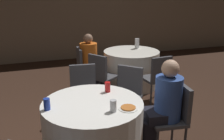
{
  "coord_description": "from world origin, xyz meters",
  "views": [
    {
      "loc": [
        -0.5,
        -2.48,
        1.89
      ],
      "look_at": [
        0.57,
        0.67,
        0.84
      ],
      "focal_mm": 40.0,
      "sensor_mm": 36.0,
      "label": 1
    }
  ],
  "objects_px": {
    "chair_near_northeast": "(127,90)",
    "soda_can_silver": "(113,106)",
    "chair_near_east": "(174,112)",
    "person_blue_shirt": "(161,109)",
    "bottle_far": "(137,44)",
    "table_near": "(93,132)",
    "pizza_plate_near": "(128,108)",
    "chair_far_south": "(158,75)",
    "table_far": "(131,68)",
    "chair_far_west": "(84,65)",
    "person_orange_shirt": "(92,62)",
    "soda_can_blue": "(47,104)",
    "soda_can_red": "(108,87)",
    "chair_near_north": "(84,88)",
    "chair_far_southwest": "(101,73)"
  },
  "relations": [
    {
      "from": "chair_near_northeast",
      "to": "soda_can_silver",
      "type": "xyz_separation_m",
      "value": [
        -0.54,
        -0.95,
        0.27
      ]
    },
    {
      "from": "chair_near_east",
      "to": "bottle_far",
      "type": "relative_size",
      "value": 4.12
    },
    {
      "from": "person_blue_shirt",
      "to": "soda_can_silver",
      "type": "relative_size",
      "value": 9.59
    },
    {
      "from": "soda_can_red",
      "to": "soda_can_blue",
      "type": "distance_m",
      "value": 0.77
    },
    {
      "from": "table_far",
      "to": "table_near",
      "type": "bearing_deg",
      "value": -122.69
    },
    {
      "from": "table_near",
      "to": "chair_near_north",
      "type": "distance_m",
      "value": 0.98
    },
    {
      "from": "table_near",
      "to": "pizza_plate_near",
      "type": "height_order",
      "value": "pizza_plate_near"
    },
    {
      "from": "pizza_plate_near",
      "to": "bottle_far",
      "type": "xyz_separation_m",
      "value": [
        1.24,
        2.55,
        0.1
      ]
    },
    {
      "from": "chair_far_south",
      "to": "table_far",
      "type": "bearing_deg",
      "value": 90.0
    },
    {
      "from": "person_orange_shirt",
      "to": "chair_near_east",
      "type": "bearing_deg",
      "value": 11.74
    },
    {
      "from": "chair_near_northeast",
      "to": "soda_can_red",
      "type": "distance_m",
      "value": 0.68
    },
    {
      "from": "chair_far_west",
      "to": "bottle_far",
      "type": "distance_m",
      "value": 1.22
    },
    {
      "from": "chair_near_east",
      "to": "chair_near_north",
      "type": "relative_size",
      "value": 1.0
    },
    {
      "from": "chair_near_east",
      "to": "person_blue_shirt",
      "type": "relative_size",
      "value": 0.74
    },
    {
      "from": "person_blue_shirt",
      "to": "soda_can_blue",
      "type": "relative_size",
      "value": 9.59
    },
    {
      "from": "chair_far_southwest",
      "to": "person_blue_shirt",
      "type": "relative_size",
      "value": 0.74
    },
    {
      "from": "table_far",
      "to": "soda_can_blue",
      "type": "relative_size",
      "value": 9.22
    },
    {
      "from": "chair_far_south",
      "to": "bottle_far",
      "type": "xyz_separation_m",
      "value": [
        0.12,
        1.15,
        0.32
      ]
    },
    {
      "from": "chair_near_east",
      "to": "chair_far_west",
      "type": "distance_m",
      "value": 2.33
    },
    {
      "from": "person_blue_shirt",
      "to": "bottle_far",
      "type": "distance_m",
      "value": 2.53
    },
    {
      "from": "table_near",
      "to": "pizza_plate_near",
      "type": "bearing_deg",
      "value": -39.72
    },
    {
      "from": "table_near",
      "to": "soda_can_blue",
      "type": "bearing_deg",
      "value": -177.97
    },
    {
      "from": "soda_can_red",
      "to": "bottle_far",
      "type": "xyz_separation_m",
      "value": [
        1.31,
        2.06,
        0.04
      ]
    },
    {
      "from": "soda_can_blue",
      "to": "person_blue_shirt",
      "type": "bearing_deg",
      "value": -4.03
    },
    {
      "from": "chair_far_south",
      "to": "person_orange_shirt",
      "type": "distance_m",
      "value": 1.33
    },
    {
      "from": "chair_near_east",
      "to": "chair_far_west",
      "type": "bearing_deg",
      "value": 21.85
    },
    {
      "from": "table_far",
      "to": "soda_can_blue",
      "type": "xyz_separation_m",
      "value": [
        -1.83,
        -2.13,
        0.43
      ]
    },
    {
      "from": "chair_near_northeast",
      "to": "chair_near_north",
      "type": "bearing_deg",
      "value": 19.48
    },
    {
      "from": "table_near",
      "to": "person_blue_shirt",
      "type": "distance_m",
      "value": 0.83
    },
    {
      "from": "pizza_plate_near",
      "to": "soda_can_blue",
      "type": "distance_m",
      "value": 0.83
    },
    {
      "from": "person_blue_shirt",
      "to": "soda_can_silver",
      "type": "bearing_deg",
      "value": 111.63
    },
    {
      "from": "pizza_plate_near",
      "to": "bottle_far",
      "type": "distance_m",
      "value": 2.84
    },
    {
      "from": "table_near",
      "to": "pizza_plate_near",
      "type": "xyz_separation_m",
      "value": [
        0.31,
        -0.26,
        0.38
      ]
    },
    {
      "from": "chair_near_northeast",
      "to": "soda_can_red",
      "type": "xyz_separation_m",
      "value": [
        -0.44,
        -0.44,
        0.27
      ]
    },
    {
      "from": "person_blue_shirt",
      "to": "soda_can_blue",
      "type": "xyz_separation_m",
      "value": [
        -1.27,
        0.09,
        0.21
      ]
    },
    {
      "from": "pizza_plate_near",
      "to": "soda_can_blue",
      "type": "relative_size",
      "value": 1.7
    },
    {
      "from": "table_far",
      "to": "chair_far_west",
      "type": "bearing_deg",
      "value": 178.57
    },
    {
      "from": "chair_near_northeast",
      "to": "chair_far_southwest",
      "type": "distance_m",
      "value": 0.9
    },
    {
      "from": "chair_near_east",
      "to": "bottle_far",
      "type": "bearing_deg",
      "value": -6.24
    },
    {
      "from": "chair_near_east",
      "to": "bottle_far",
      "type": "xyz_separation_m",
      "value": [
        0.6,
        2.42,
        0.32
      ]
    },
    {
      "from": "table_far",
      "to": "soda_can_silver",
      "type": "height_order",
      "value": "soda_can_silver"
    },
    {
      "from": "person_blue_shirt",
      "to": "bottle_far",
      "type": "relative_size",
      "value": 5.59
    },
    {
      "from": "person_orange_shirt",
      "to": "table_near",
      "type": "bearing_deg",
      "value": -12.91
    },
    {
      "from": "table_far",
      "to": "chair_near_north",
      "type": "distance_m",
      "value": 1.7
    },
    {
      "from": "person_orange_shirt",
      "to": "soda_can_blue",
      "type": "bearing_deg",
      "value": -24.05
    },
    {
      "from": "chair_far_west",
      "to": "chair_far_southwest",
      "type": "bearing_deg",
      "value": 17.88
    },
    {
      "from": "chair_far_west",
      "to": "bottle_far",
      "type": "xyz_separation_m",
      "value": [
        1.17,
        0.16,
        0.32
      ]
    },
    {
      "from": "person_orange_shirt",
      "to": "pizza_plate_near",
      "type": "bearing_deg",
      "value": -4.15
    },
    {
      "from": "table_near",
      "to": "chair_far_south",
      "type": "height_order",
      "value": "chair_far_south"
    },
    {
      "from": "table_near",
      "to": "person_orange_shirt",
      "type": "height_order",
      "value": "person_orange_shirt"
    }
  ]
}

